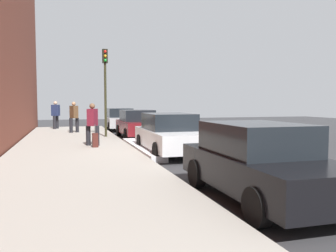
{
  "coord_description": "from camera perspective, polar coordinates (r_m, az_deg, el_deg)",
  "views": [
    {
      "loc": [
        12.26,
        -3.51,
        1.93
      ],
      "look_at": [
        -0.86,
        0.34,
        0.99
      ],
      "focal_mm": 37.01,
      "sensor_mm": 36.0,
      "label": 1
    }
  ],
  "objects": [
    {
      "name": "ground_plane",
      "position": [
        12.9,
        -0.37,
        -4.67
      ],
      "size": [
        56.0,
        56.0,
        0.0
      ],
      "primitive_type": "plane",
      "color": "#333335"
    },
    {
      "name": "sidewalk",
      "position": [
        12.4,
        -15.25,
        -4.8
      ],
      "size": [
        28.0,
        4.6,
        0.15
      ],
      "primitive_type": "cube",
      "color": "#A39E93",
      "rests_on": "ground"
    },
    {
      "name": "lane_stripe_centre",
      "position": [
        14.11,
        12.26,
        -4.0
      ],
      "size": [
        28.0,
        0.14,
        0.01
      ],
      "primitive_type": "cube",
      "color": "gold",
      "rests_on": "ground"
    },
    {
      "name": "snow_bank_curb",
      "position": [
        13.77,
        -4.44,
        -3.67
      ],
      "size": [
        5.76,
        0.56,
        0.22
      ],
      "primitive_type": "cube",
      "color": "white",
      "rests_on": "ground"
    },
    {
      "name": "parked_car_silver",
      "position": [
        24.11,
        -7.89,
        1.1
      ],
      "size": [
        4.23,
        1.99,
        1.51
      ],
      "color": "black",
      "rests_on": "ground"
    },
    {
      "name": "parked_car_maroon",
      "position": [
        18.84,
        -5.03,
        0.35
      ],
      "size": [
        4.23,
        1.91,
        1.51
      ],
      "color": "black",
      "rests_on": "ground"
    },
    {
      "name": "parked_car_white",
      "position": [
        12.84,
        0.28,
        -1.29
      ],
      "size": [
        4.55,
        1.94,
        1.51
      ],
      "color": "black",
      "rests_on": "ground"
    },
    {
      "name": "parked_car_black",
      "position": [
        7.08,
        14.82,
        -5.72
      ],
      "size": [
        4.23,
        1.92,
        1.51
      ],
      "color": "black",
      "rests_on": "ground"
    },
    {
      "name": "pedestrian_burgundy_coat",
      "position": [
        14.52,
        -12.33,
        0.48
      ],
      "size": [
        0.55,
        0.53,
        1.74
      ],
      "color": "black",
      "rests_on": "sidewalk"
    },
    {
      "name": "pedestrian_brown_coat",
      "position": [
        21.08,
        -15.22,
        1.58
      ],
      "size": [
        0.58,
        0.55,
        1.81
      ],
      "color": "black",
      "rests_on": "sidewalk"
    },
    {
      "name": "pedestrian_navy_coat",
      "position": [
        24.43,
        -18.02,
        1.88
      ],
      "size": [
        0.58,
        0.58,
        1.85
      ],
      "color": "black",
      "rests_on": "sidewalk"
    },
    {
      "name": "traffic_light_pole",
      "position": [
        18.2,
        -10.3,
        7.79
      ],
      "size": [
        0.35,
        0.26,
        4.48
      ],
      "color": "#2D2D19",
      "rests_on": "sidewalk"
    },
    {
      "name": "rolling_suitcase",
      "position": [
        14.06,
        -11.9,
        -2.28
      ],
      "size": [
        0.34,
        0.22,
        0.91
      ],
      "color": "#471E19",
      "rests_on": "sidewalk"
    }
  ]
}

